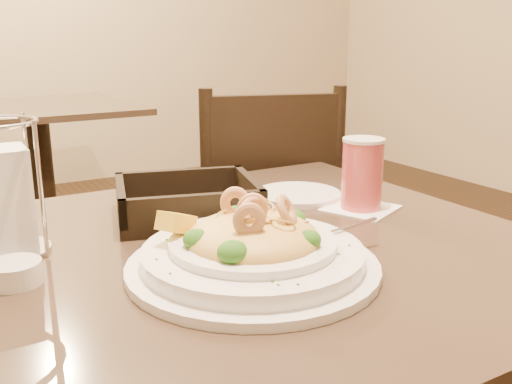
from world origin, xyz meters
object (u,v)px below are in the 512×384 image
main_table (262,365)px  napkin_caddy (1,198)px  pasta_bowl (252,249)px  bread_basket (187,205)px  background_table (39,152)px  side_plate (298,195)px  butter_ramekin (15,273)px  drink_glass (362,175)px  dining_chair_near (262,229)px

main_table → napkin_caddy: size_ratio=4.27×
pasta_bowl → bread_basket: 0.28m
background_table → side_plate: (0.19, -2.00, 0.24)m
napkin_caddy → side_plate: size_ratio=1.17×
pasta_bowl → side_plate: (0.28, 0.29, -0.03)m
background_table → pasta_bowl: (-0.09, -2.29, 0.26)m
napkin_caddy → butter_ramekin: napkin_caddy is taller
bread_basket → butter_ramekin: bread_basket is taller
drink_glass → side_plate: (-0.06, 0.13, -0.06)m
main_table → side_plate: 0.36m
napkin_caddy → side_plate: (0.57, 0.04, -0.08)m
background_table → dining_chair_near: bearing=-76.9°
side_plate → butter_ramekin: (-0.58, -0.17, 0.01)m
napkin_caddy → butter_ramekin: size_ratio=2.90×
dining_chair_near → butter_ramekin: dining_chair_near is taller
napkin_caddy → side_plate: 0.58m
dining_chair_near → butter_ramekin: (-0.75, -0.60, 0.25)m
side_plate → dining_chair_near: bearing=68.3°
drink_glass → butter_ramekin: drink_glass is taller
dining_chair_near → bread_basket: (-0.43, -0.45, 0.26)m
pasta_bowl → drink_glass: size_ratio=2.48×
pasta_bowl → drink_glass: 0.37m
dining_chair_near → background_table: bearing=-59.8°
napkin_caddy → side_plate: bearing=3.6°
drink_glass → napkin_caddy: size_ratio=0.78×
side_plate → butter_ramekin: size_ratio=2.48×
main_table → drink_glass: size_ratio=5.51×
main_table → napkin_caddy: napkin_caddy is taller
pasta_bowl → background_table: bearing=87.9°
main_table → background_table: same height
main_table → background_table: 2.19m
background_table → napkin_caddy: 2.10m
side_plate → main_table: bearing=-136.3°
bread_basket → butter_ramekin: 0.36m
pasta_bowl → bread_basket: pasta_bowl is taller
main_table → dining_chair_near: 0.73m
dining_chair_near → napkin_caddy: size_ratio=4.41×
dining_chair_near → butter_ramekin: 0.99m
main_table → bread_basket: 0.32m
background_table → side_plate: side_plate is taller
background_table → dining_chair_near: dining_chair_near is taller
drink_glass → background_table: bearing=96.6°
background_table → bread_basket: 2.03m
main_table → napkin_caddy: (-0.37, 0.16, 0.32)m
pasta_bowl → bread_basket: bearing=85.9°
background_table → pasta_bowl: size_ratio=2.31×
background_table → drink_glass: 2.17m
drink_glass → bread_basket: size_ratio=0.55×
side_plate → bread_basket: bearing=-177.5°
pasta_bowl → bread_basket: (0.02, 0.28, -0.01)m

